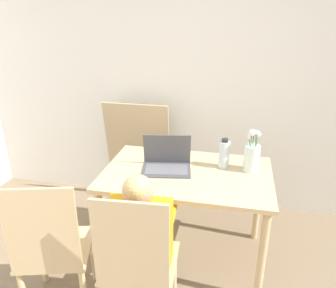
{
  "coord_description": "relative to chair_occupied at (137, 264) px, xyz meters",
  "views": [
    {
      "loc": [
        0.2,
        -0.59,
        1.74
      ],
      "look_at": [
        -0.25,
        1.44,
        0.89
      ],
      "focal_mm": 35.0,
      "sensor_mm": 36.0,
      "label": 1
    }
  ],
  "objects": [
    {
      "name": "chair_occupied",
      "position": [
        0.0,
        0.0,
        0.0
      ],
      "size": [
        0.43,
        0.43,
        0.93
      ],
      "rotation": [
        0.0,
        0.0,
        3.22
      ],
      "color": "#D6B784",
      "rests_on": "ground_plane"
    },
    {
      "name": "water_bottle",
      "position": [
        0.4,
        0.8,
        0.34
      ],
      "size": [
        0.07,
        0.07,
        0.22
      ],
      "color": "silver",
      "rests_on": "dining_table"
    },
    {
      "name": "chair_spare",
      "position": [
        -0.51,
        0.01,
        0.0
      ],
      "size": [
        0.49,
        0.49,
        0.93
      ],
      "rotation": [
        0.0,
        0.0,
        3.41
      ],
      "color": "#D6B784",
      "rests_on": "ground_plane"
    },
    {
      "name": "cardboard_panel",
      "position": [
        -0.42,
        1.37,
        0.03
      ],
      "size": [
        0.6,
        0.15,
        0.99
      ],
      "color": "tan",
      "rests_on": "ground_plane"
    },
    {
      "name": "dining_table",
      "position": [
        0.16,
        0.67,
        0.15
      ],
      "size": [
        1.15,
        0.74,
        0.71
      ],
      "color": "#D6B784",
      "rests_on": "ground_plane"
    },
    {
      "name": "laptop",
      "position": [
        0.01,
        0.7,
        0.29
      ],
      "size": [
        0.37,
        0.29,
        0.24
      ],
      "rotation": [
        0.0,
        0.0,
        0.17
      ],
      "color": "#4C4C51",
      "rests_on": "dining_table"
    },
    {
      "name": "wall_back",
      "position": [
        0.26,
        1.5,
        0.78
      ],
      "size": [
        6.4,
        0.05,
        2.5
      ],
      "color": "white",
      "rests_on": "ground_plane"
    },
    {
      "name": "flower_vase",
      "position": [
        0.58,
        0.78,
        0.36
      ],
      "size": [
        0.11,
        0.11,
        0.31
      ],
      "color": "silver",
      "rests_on": "dining_table"
    },
    {
      "name": "person_seated",
      "position": [
        -0.01,
        0.13,
        0.13
      ],
      "size": [
        0.38,
        0.44,
        0.97
      ],
      "rotation": [
        0.0,
        0.0,
        3.22
      ],
      "color": "orange",
      "rests_on": "ground_plane"
    }
  ]
}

